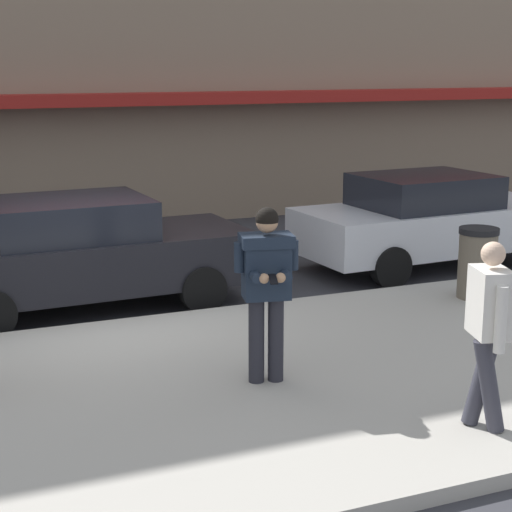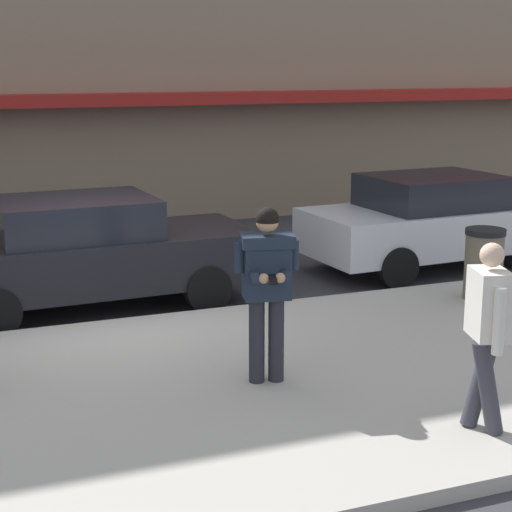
% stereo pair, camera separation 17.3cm
% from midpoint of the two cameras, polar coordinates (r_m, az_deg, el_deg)
% --- Properties ---
extents(ground_plane, '(80.00, 80.00, 0.00)m').
position_cam_midpoint_polar(ground_plane, '(11.21, -9.53, -4.61)').
color(ground_plane, '#333338').
extents(sidewalk, '(32.00, 5.30, 0.14)m').
position_cam_midpoint_polar(sidewalk, '(8.89, 0.87, -8.67)').
color(sidewalk, '#A8A399').
rests_on(sidewalk, ground).
extents(curb_paint_line, '(28.00, 0.12, 0.01)m').
position_cam_midpoint_polar(curb_paint_line, '(11.50, -4.70, -4.02)').
color(curb_paint_line, silver).
rests_on(curb_paint_line, ground).
extents(parked_sedan_mid, '(4.57, 2.06, 1.54)m').
position_cam_midpoint_polar(parked_sedan_mid, '(11.88, -10.81, 0.28)').
color(parked_sedan_mid, black).
rests_on(parked_sedan_mid, ground).
extents(parked_sedan_far, '(4.60, 2.13, 1.54)m').
position_cam_midpoint_polar(parked_sedan_far, '(14.32, 12.37, 2.34)').
color(parked_sedan_far, silver).
rests_on(parked_sedan_far, ground).
extents(man_texting_on_phone, '(0.64, 0.63, 1.81)m').
position_cam_midpoint_polar(man_texting_on_phone, '(8.49, 1.31, -1.34)').
color(man_texting_on_phone, '#23232B').
rests_on(man_texting_on_phone, sidewalk).
extents(pedestrian_in_light_coat, '(0.41, 0.58, 1.70)m').
position_cam_midpoint_polar(pedestrian_in_light_coat, '(7.69, 15.81, -4.47)').
color(pedestrian_in_light_coat, '#33333D').
rests_on(pedestrian_in_light_coat, sidewalk).
extents(trash_bin, '(0.55, 0.55, 0.98)m').
position_cam_midpoint_polar(trash_bin, '(12.09, 15.34, -0.50)').
color(trash_bin, '#665B4C').
rests_on(trash_bin, sidewalk).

